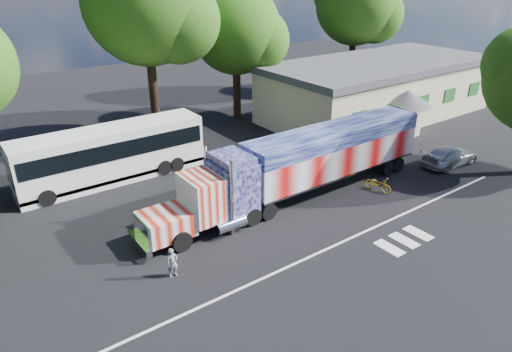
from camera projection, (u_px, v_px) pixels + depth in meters
ground at (288, 225)px, 25.40m from camera, size 100.00×100.00×0.00m
lane_markings at (360, 246)px, 23.54m from camera, size 30.00×2.67×0.01m
semi_truck at (305, 163)px, 27.86m from camera, size 20.07×3.17×4.28m
coach_bus at (112, 153)px, 30.13m from camera, size 12.33×2.87×3.59m
hall_building at (378, 89)px, 42.89m from camera, size 22.40×12.80×5.20m
parked_car at (450, 156)px, 32.79m from camera, size 4.85×2.26×1.37m
woman at (172, 263)px, 20.93m from camera, size 0.54×0.36×1.49m
bicycle at (378, 184)px, 29.10m from camera, size 1.02×1.92×0.96m
tree_far_ne at (357, 5)px, 48.69m from camera, size 9.03×8.60×13.68m
tree_ne_a at (237, 30)px, 40.09m from camera, size 8.34×7.94×12.05m
tree_n_mid at (147, 4)px, 33.25m from camera, size 9.56×9.10×15.23m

